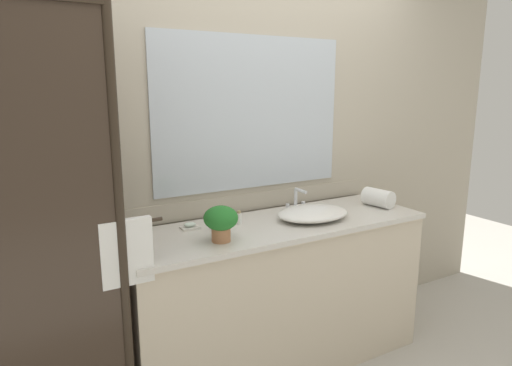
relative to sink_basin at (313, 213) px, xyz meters
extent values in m
plane|color=#B7B2A8|center=(-0.22, 0.04, -0.94)|extent=(8.00, 8.00, 0.00)
cube|color=#B2A893|center=(-0.22, 0.38, 0.36)|extent=(4.40, 0.05, 2.60)
cube|color=#B2A893|center=(-0.22, 0.35, 0.02)|extent=(1.80, 0.01, 0.11)
cube|color=silver|center=(-0.22, 0.35, 0.57)|extent=(1.27, 0.01, 0.92)
cube|color=beige|center=(-0.22, 0.05, -0.50)|extent=(1.80, 0.56, 0.87)
cube|color=beige|center=(-0.22, 0.04, -0.05)|extent=(1.80, 0.58, 0.03)
cylinder|color=#2D2319|center=(-1.17, -0.23, 0.06)|extent=(0.04, 0.04, 2.00)
cube|color=#382B21|center=(-1.17, 0.05, 0.06)|extent=(0.01, 0.57, 1.96)
cylinder|color=#2D2319|center=(-1.15, -0.22, 0.17)|extent=(0.32, 0.02, 0.02)
cube|color=white|center=(-1.15, -0.22, 0.05)|extent=(0.22, 0.04, 0.29)
ellipsoid|color=white|center=(0.00, 0.00, 0.00)|extent=(0.45, 0.33, 0.07)
cube|color=silver|center=(0.00, 0.18, -0.03)|extent=(0.17, 0.04, 0.02)
cylinder|color=silver|center=(0.00, 0.18, 0.05)|extent=(0.02, 0.02, 0.13)
cylinder|color=silver|center=(0.00, 0.13, 0.11)|extent=(0.02, 0.11, 0.02)
cylinder|color=silver|center=(-0.06, 0.18, 0.00)|extent=(0.02, 0.02, 0.04)
cylinder|color=silver|center=(0.06, 0.18, 0.00)|extent=(0.02, 0.02, 0.04)
cylinder|color=#B77A51|center=(-0.64, -0.09, 0.00)|extent=(0.10, 0.10, 0.07)
ellipsoid|color=#247028|center=(-0.64, -0.09, 0.09)|extent=(0.17, 0.17, 0.12)
cube|color=silver|center=(-0.70, 0.18, -0.03)|extent=(0.10, 0.07, 0.01)
ellipsoid|color=silver|center=(-0.70, 0.18, -0.01)|extent=(0.07, 0.04, 0.02)
cylinder|color=white|center=(-0.43, 0.12, 0.00)|extent=(0.03, 0.03, 0.07)
cylinder|color=#9E895B|center=(-0.43, 0.12, 0.04)|extent=(0.02, 0.02, 0.01)
cylinder|color=silver|center=(-0.60, 0.11, 0.01)|extent=(0.03, 0.03, 0.08)
cylinder|color=#2D6638|center=(-0.60, 0.11, 0.05)|extent=(0.02, 0.02, 0.01)
cylinder|color=white|center=(0.54, 0.02, 0.02)|extent=(0.15, 0.21, 0.12)
camera|label=1|loc=(-1.56, -2.04, 0.72)|focal=31.33mm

